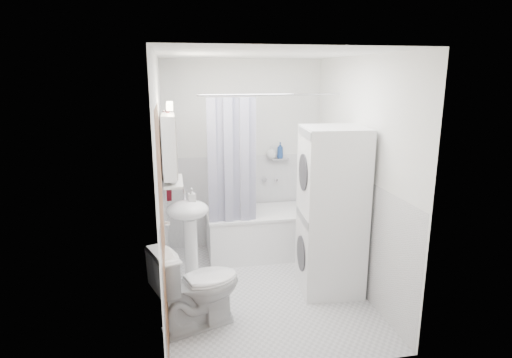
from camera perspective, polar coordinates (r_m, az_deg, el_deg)
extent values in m
plane|color=silver|center=(4.68, 1.06, -14.50)|extent=(2.60, 2.60, 0.00)
plane|color=white|center=(5.49, -1.69, 3.12)|extent=(2.00, 0.00, 2.00)
plane|color=white|center=(3.03, 6.28, -5.88)|extent=(2.00, 0.00, 2.00)
plane|color=white|center=(4.15, -12.48, -0.71)|extent=(0.00, 2.60, 2.60)
plane|color=white|center=(4.55, 13.55, 0.49)|extent=(0.00, 2.60, 2.60)
plane|color=white|center=(4.12, 1.22, 16.34)|extent=(2.60, 2.60, 0.00)
plane|color=white|center=(5.62, -1.63, -2.92)|extent=(1.98, 0.00, 1.98)
plane|color=white|center=(4.34, -11.91, -8.39)|extent=(0.00, 2.58, 2.58)
plane|color=white|center=(4.72, 13.00, -6.62)|extent=(0.00, 2.58, 2.58)
plane|color=brown|center=(3.37, -12.28, -7.68)|extent=(0.00, 2.00, 2.00)
cylinder|color=silver|center=(3.68, -11.72, -5.80)|extent=(0.04, 0.04, 0.04)
cube|color=white|center=(5.43, 1.34, -7.27)|extent=(1.45, 0.68, 0.53)
cube|color=white|center=(5.33, 1.35, -4.44)|extent=(1.47, 0.70, 0.03)
cube|color=silver|center=(5.37, 1.35, -5.61)|extent=(1.27, 0.50, 0.20)
cylinder|color=silver|center=(5.59, 2.66, -0.01)|extent=(0.04, 0.12, 0.04)
cylinder|color=silver|center=(4.78, 2.20, 11.19)|extent=(1.65, 0.02, 0.02)
cube|color=#141242|center=(4.77, -5.83, 2.04)|extent=(0.10, 0.02, 1.45)
cube|color=#141242|center=(4.78, -4.75, 2.09)|extent=(0.10, 0.02, 1.45)
cube|color=#141242|center=(4.79, -3.68, 2.13)|extent=(0.10, 0.02, 1.45)
cube|color=#141242|center=(4.80, -2.62, 2.17)|extent=(0.10, 0.02, 1.45)
cube|color=#141242|center=(4.82, -1.56, 2.22)|extent=(0.10, 0.02, 1.45)
cube|color=#141242|center=(4.83, -0.51, 2.26)|extent=(0.10, 0.02, 1.45)
ellipsoid|color=white|center=(4.49, -9.12, -4.11)|extent=(0.44, 0.37, 0.20)
cylinder|color=white|center=(4.66, -8.64, -9.67)|extent=(0.14, 0.14, 0.75)
cylinder|color=silver|center=(4.59, -9.48, -2.17)|extent=(0.03, 0.03, 0.14)
cylinder|color=silver|center=(4.53, -9.50, -1.57)|extent=(0.02, 0.10, 0.02)
cube|color=white|center=(4.18, -11.47, 4.34)|extent=(0.12, 0.50, 0.60)
cube|color=white|center=(4.18, -10.57, 4.38)|extent=(0.01, 0.47, 0.57)
cube|color=#FFEABF|center=(4.14, -11.44, 9.55)|extent=(0.06, 0.45, 0.06)
cube|color=silver|center=(4.25, -10.97, -0.31)|extent=(0.18, 0.54, 0.02)
cube|color=silver|center=(5.53, 3.22, 2.67)|extent=(0.22, 0.06, 0.02)
cube|color=#550D15|center=(4.54, -11.74, 3.15)|extent=(0.05, 0.38, 0.89)
cube|color=#550D15|center=(4.48, -11.61, 8.37)|extent=(0.03, 0.33, 0.08)
cylinder|color=silver|center=(4.48, -12.15, 8.86)|extent=(0.02, 0.04, 0.02)
cube|color=white|center=(4.59, 9.80, -9.36)|extent=(0.66, 0.66, 0.86)
cylinder|color=#2D2D33|center=(4.49, 6.05, -9.84)|extent=(0.05, 0.36, 0.36)
cube|color=gray|center=(4.35, 6.20, -5.17)|extent=(0.06, 0.55, 0.08)
cube|color=white|center=(4.32, 10.26, 1.18)|extent=(0.66, 0.66, 0.86)
cylinder|color=#2D2D33|center=(4.22, 6.35, 0.91)|extent=(0.05, 0.36, 0.36)
cube|color=gray|center=(4.16, 6.50, 6.11)|extent=(0.06, 0.55, 0.08)
imported|color=white|center=(3.95, -7.84, -13.97)|extent=(0.89, 0.68, 0.77)
imported|color=gray|center=(4.46, -8.52, -2.86)|extent=(0.08, 0.17, 0.08)
imported|color=gray|center=(4.09, -10.99, -0.16)|extent=(0.07, 0.18, 0.07)
imported|color=gray|center=(4.35, -11.02, 0.88)|extent=(0.10, 0.09, 0.10)
imported|color=gray|center=(5.49, 2.02, 3.40)|extent=(0.13, 0.17, 0.13)
imported|color=navy|center=(5.53, 3.23, 3.18)|extent=(0.08, 0.21, 0.08)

